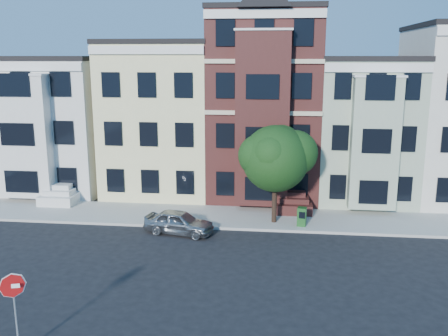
# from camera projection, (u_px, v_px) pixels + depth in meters

# --- Properties ---
(ground) EXTENTS (120.00, 120.00, 0.00)m
(ground) POSITION_uv_depth(u_px,v_px,m) (251.00, 280.00, 21.23)
(ground) COLOR black
(far_sidewalk) EXTENTS (60.00, 4.00, 0.15)m
(far_sidewalk) POSITION_uv_depth(u_px,v_px,m) (260.00, 218.00, 28.97)
(far_sidewalk) COLOR #9E9B93
(far_sidewalk) RESTS_ON ground
(house_white) EXTENTS (8.00, 9.00, 9.00)m
(house_white) POSITION_uv_depth(u_px,v_px,m) (57.00, 124.00, 35.99)
(house_white) COLOR silver
(house_white) RESTS_ON ground
(house_yellow) EXTENTS (7.00, 9.00, 10.00)m
(house_yellow) POSITION_uv_depth(u_px,v_px,m) (165.00, 119.00, 34.97)
(house_yellow) COLOR beige
(house_yellow) RESTS_ON ground
(house_brown) EXTENTS (7.00, 9.00, 12.00)m
(house_brown) POSITION_uv_depth(u_px,v_px,m) (265.00, 105.00, 33.96)
(house_brown) COLOR #3C1815
(house_brown) RESTS_ON ground
(house_green) EXTENTS (6.00, 9.00, 9.00)m
(house_green) POSITION_uv_depth(u_px,v_px,m) (362.00, 129.00, 33.56)
(house_green) COLOR #9CAC91
(house_green) RESTS_ON ground
(street_tree) EXTENTS (6.61, 6.61, 6.79)m
(street_tree) POSITION_uv_depth(u_px,v_px,m) (275.00, 163.00, 27.41)
(street_tree) COLOR #1C4615
(street_tree) RESTS_ON far_sidewalk
(parked_car) EXTENTS (3.96, 2.23, 1.27)m
(parked_car) POSITION_uv_depth(u_px,v_px,m) (179.00, 222.00, 26.60)
(parked_car) COLOR gray
(parked_car) RESTS_ON ground
(newspaper_box) EXTENTS (0.54, 0.50, 1.05)m
(newspaper_box) POSITION_uv_depth(u_px,v_px,m) (302.00, 217.00, 27.38)
(newspaper_box) COLOR #1B521E
(newspaper_box) RESTS_ON far_sidewalk
(stop_sign) EXTENTS (0.82, 0.34, 2.98)m
(stop_sign) POSITION_uv_depth(u_px,v_px,m) (15.00, 307.00, 15.56)
(stop_sign) COLOR #B30E0F
(stop_sign) RESTS_ON near_sidewalk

